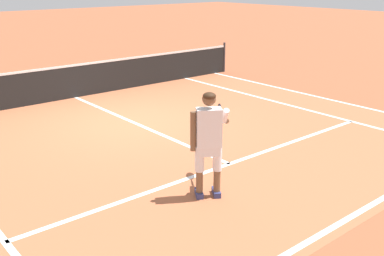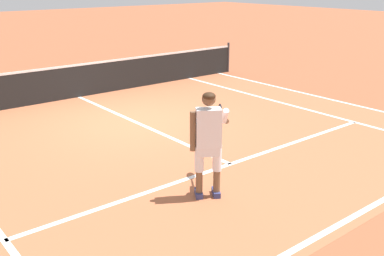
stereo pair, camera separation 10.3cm
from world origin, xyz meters
The scene contains 9 objects.
ground_plane centered at (0.00, 0.00, 0.00)m, with size 80.00×80.00×0.00m, color #9E5133.
court_inner_surface centered at (0.00, -1.47, 0.00)m, with size 10.98×9.35×0.00m, color #B2603D.
line_baseline centered at (0.00, -5.95, 0.00)m, with size 10.98×0.10×0.01m, color white.
line_service centered at (0.00, -3.40, 0.00)m, with size 8.23×0.10×0.01m, color white.
line_centre_service centered at (0.00, -0.20, 0.00)m, with size 0.10×6.40×0.01m, color white.
line_singles_right centered at (4.12, -1.47, 0.00)m, with size 0.10×8.95×0.01m, color white.
line_doubles_right centered at (5.49, -1.47, 0.00)m, with size 0.10×8.95×0.01m, color white.
tennis_net centered at (0.00, 3.00, 0.50)m, with size 11.96×0.08×1.07m.
tennis_player centered at (-1.16, -4.10, 0.99)m, with size 1.07×0.88×1.71m.
Camera 2 is at (-5.43, -9.00, 3.32)m, focal length 42.18 mm.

